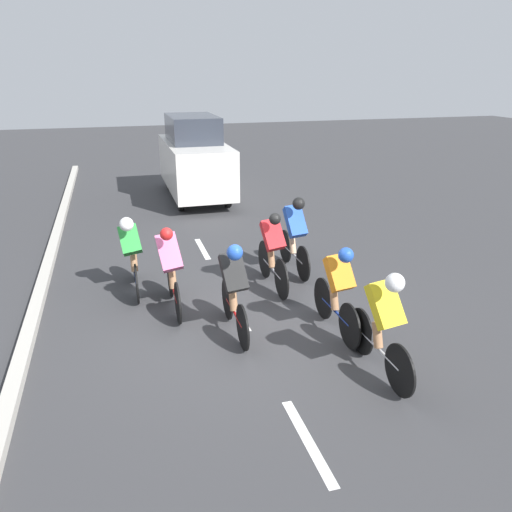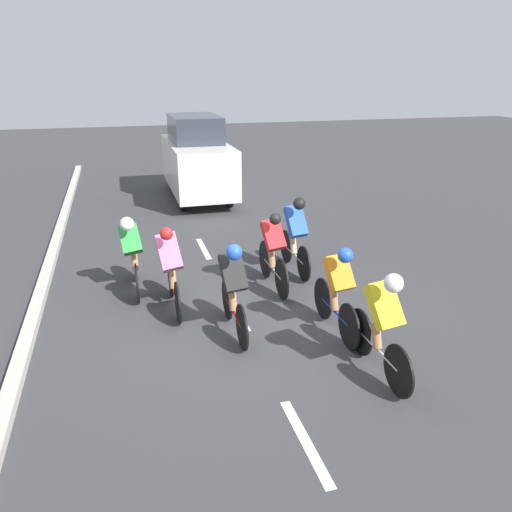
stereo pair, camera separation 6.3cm
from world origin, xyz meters
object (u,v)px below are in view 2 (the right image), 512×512
Objects in this scene: cyclist_pink at (171,266)px; cyclist_black at (233,286)px; cyclist_yellow at (383,320)px; support_car at (197,158)px; cyclist_green at (132,251)px; cyclist_orange at (338,287)px; cyclist_blue at (296,232)px; cyclist_red at (273,249)px.

cyclist_black is at bearing 126.40° from cyclist_pink.
cyclist_yellow is 3.53m from cyclist_pink.
support_car is at bearing -86.24° from cyclist_yellow.
cyclist_black is 0.37× the size of support_car.
cyclist_green is (2.92, -3.54, -0.04)m from cyclist_yellow.
cyclist_orange is 2.49m from cyclist_blue.
cyclist_blue is 6.70m from support_car.
support_car is at bearing -95.80° from cyclist_black.
cyclist_black reaches higher than cyclist_green.
cyclist_red is 3.06m from cyclist_yellow.
support_car is at bearing -86.25° from cyclist_orange.
cyclist_blue is 0.98× the size of cyclist_red.
cyclist_yellow is 0.38× the size of support_car.
cyclist_red is 1.90m from cyclist_pink.
support_car reaches higher than cyclist_green.
cyclist_blue reaches higher than cyclist_black.
cyclist_red is 0.39× the size of support_car.
cyclist_yellow is 2.21m from cyclist_black.
cyclist_orange is 0.98× the size of cyclist_black.
cyclist_yellow is (-0.08, 1.17, 0.05)m from cyclist_orange.
cyclist_red is at bearing -167.96° from cyclist_pink.
cyclist_pink is at bearing 12.04° from cyclist_red.
cyclist_black is (1.71, 2.09, -0.03)m from cyclist_blue.
cyclist_red is at bearing 91.42° from support_car.
cyclist_pink is (2.50, 1.02, -0.04)m from cyclist_blue.
support_car is (0.60, -9.11, 0.44)m from cyclist_orange.
cyclist_green is at bearing -57.86° from cyclist_pink.
support_car reaches higher than cyclist_pink.
support_car reaches higher than cyclist_blue.
cyclist_yellow is at bearing 93.85° from cyclist_orange.
cyclist_orange is 0.96× the size of cyclist_green.
support_car reaches higher than cyclist_black.
cyclist_black is (-0.79, 1.07, 0.02)m from cyclist_pink.
cyclist_blue is 3.65m from cyclist_yellow.
cyclist_red is at bearing 168.04° from cyclist_green.
cyclist_pink reaches higher than cyclist_orange.
cyclist_pink is (2.27, -1.45, 0.02)m from cyclist_orange.
cyclist_yellow reaches higher than cyclist_orange.
cyclist_black is at bearing 124.50° from cyclist_green.
cyclist_yellow reaches higher than cyclist_black.
cyclist_yellow is (0.15, 3.65, -0.01)m from cyclist_blue.
cyclist_orange is 0.97× the size of cyclist_yellow.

